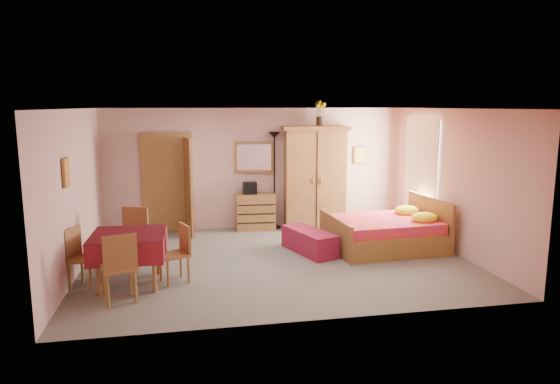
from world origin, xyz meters
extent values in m
plane|color=slate|center=(0.00, 0.00, 0.00)|extent=(6.50, 6.50, 0.00)
plane|color=brown|center=(0.00, 0.00, 2.60)|extent=(6.50, 6.50, 0.00)
cube|color=#C79690|center=(0.00, 2.50, 1.30)|extent=(6.50, 0.10, 2.60)
cube|color=#C79690|center=(0.00, -2.50, 1.30)|extent=(6.50, 0.10, 2.60)
cube|color=#C79690|center=(-3.25, 0.00, 1.30)|extent=(0.10, 5.00, 2.60)
cube|color=#C79690|center=(3.25, 0.00, 1.30)|extent=(0.10, 5.00, 2.60)
cube|color=#9E6B35|center=(-1.90, 2.47, 1.02)|extent=(1.06, 0.12, 2.15)
cube|color=white|center=(3.21, 1.20, 1.45)|extent=(0.08, 1.40, 1.95)
cube|color=orange|center=(-3.22, -0.60, 1.70)|extent=(0.04, 0.32, 0.42)
cube|color=#D8BF59|center=(2.35, 2.47, 1.55)|extent=(0.30, 0.04, 0.40)
cube|color=#9A6534|center=(-0.06, 2.24, 0.39)|extent=(0.86, 0.47, 0.78)
cube|color=silver|center=(-0.06, 2.45, 1.55)|extent=(0.85, 0.11, 0.67)
cube|color=black|center=(-0.19, 2.24, 0.91)|extent=(0.29, 0.22, 0.26)
cube|color=black|center=(0.36, 2.31, 1.05)|extent=(0.30, 0.30, 2.10)
cube|color=#AA6E39|center=(1.22, 2.21, 1.11)|extent=(1.47, 0.84, 2.22)
cube|color=gold|center=(1.33, 2.22, 2.49)|extent=(0.23, 0.23, 0.54)
cube|color=#E0158B|center=(2.08, 0.35, 0.47)|extent=(2.11, 1.71, 0.93)
cube|color=maroon|center=(0.65, 0.36, 0.21)|extent=(0.83, 1.33, 0.41)
cube|color=maroon|center=(-2.39, -0.73, 0.39)|extent=(1.08, 1.08, 0.78)
cube|color=olive|center=(-2.46, -1.36, 0.49)|extent=(0.55, 0.55, 0.97)
cube|color=#AA7739|center=(-2.45, 0.03, 0.50)|extent=(0.59, 0.59, 1.00)
cube|color=olive|center=(-3.01, -0.73, 0.45)|extent=(0.52, 0.52, 0.89)
cube|color=#A46B37|center=(-1.73, -0.75, 0.44)|extent=(0.51, 0.51, 0.88)
camera|label=1|loc=(-1.52, -8.18, 2.65)|focal=32.00mm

